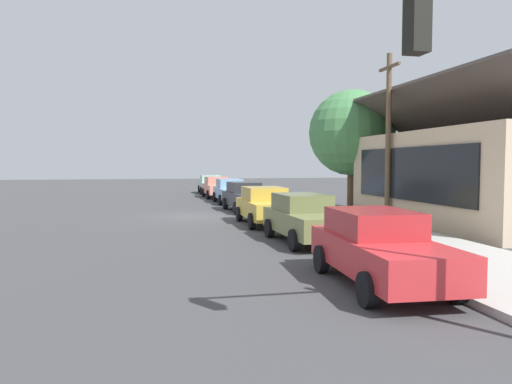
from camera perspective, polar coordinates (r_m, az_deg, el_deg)
ground_plane at (r=24.14m, az=-6.96°, el=-2.87°), size 120.00×120.00×0.00m
sidewalk_curb at (r=25.26m, az=5.81°, el=-2.41°), size 60.00×4.20×0.16m
car_seafoam at (r=42.48m, az=-5.35°, el=0.93°), size 4.54×2.19×1.59m
car_coral at (r=37.17m, az=-4.66°, el=0.59°), size 4.73×2.01×1.59m
car_skyblue at (r=32.02m, az=-3.06°, el=0.14°), size 4.68×1.95×1.59m
car_charcoal at (r=26.47m, az=-1.27°, el=-0.53°), size 4.68×2.12×1.59m
car_mustard at (r=20.84m, az=1.14°, el=-1.59°), size 4.59×2.07×1.59m
car_olive at (r=16.13m, az=5.79°, el=-3.06°), size 4.51×2.07×1.59m
car_cherry at (r=10.79m, az=14.34°, el=-6.35°), size 4.67×2.18×1.59m
storefront_building at (r=23.28m, az=25.27°, el=1.86°), size 11.93×7.52×6.03m
shade_tree at (r=28.07m, az=11.23°, el=6.85°), size 4.84×4.84×6.78m
utility_pole_wooden at (r=22.53m, az=15.35°, el=6.59°), size 1.80×0.24×7.50m
fire_hydrant_red at (r=28.94m, az=0.58°, el=-0.83°), size 0.22×0.22×0.71m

